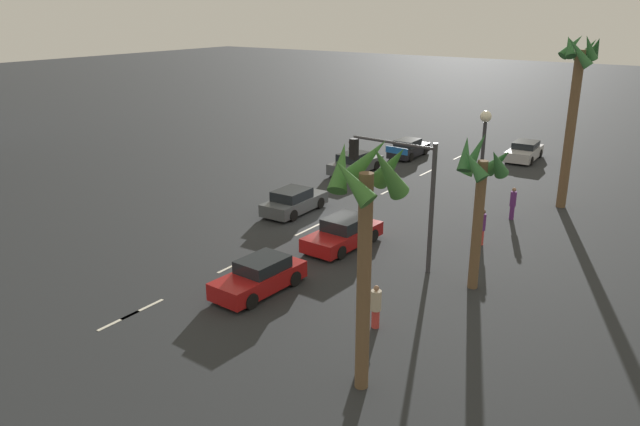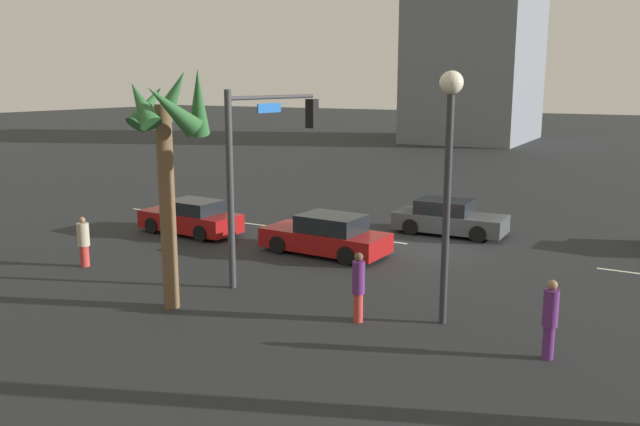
# 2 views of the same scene
# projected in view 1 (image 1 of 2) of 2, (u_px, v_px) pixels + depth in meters

# --- Properties ---
(ground_plane) EXTENTS (220.00, 220.00, 0.00)m
(ground_plane) POSITION_uv_depth(u_px,v_px,m) (328.00, 220.00, 33.54)
(ground_plane) COLOR #232628
(lane_stripe_0) EXTENTS (2.16, 0.14, 0.01)m
(lane_stripe_0) POSITION_uv_depth(u_px,v_px,m) (459.00, 157.00, 47.53)
(lane_stripe_0) COLOR silver
(lane_stripe_0) RESTS_ON ground_plane
(lane_stripe_1) EXTENTS (2.26, 0.14, 0.01)m
(lane_stripe_1) POSITION_uv_depth(u_px,v_px,m) (427.00, 172.00, 43.12)
(lane_stripe_1) COLOR silver
(lane_stripe_1) RESTS_ON ground_plane
(lane_stripe_2) EXTENTS (2.29, 0.14, 0.01)m
(lane_stripe_2) POSITION_uv_depth(u_px,v_px,m) (390.00, 190.00, 38.93)
(lane_stripe_2) COLOR silver
(lane_stripe_2) RESTS_ON ground_plane
(lane_stripe_3) EXTENTS (2.19, 0.14, 0.01)m
(lane_stripe_3) POSITION_uv_depth(u_px,v_px,m) (308.00, 230.00, 32.06)
(lane_stripe_3) COLOR silver
(lane_stripe_3) RESTS_ON ground_plane
(lane_stripe_4) EXTENTS (2.34, 0.14, 0.01)m
(lane_stripe_4) POSITION_uv_depth(u_px,v_px,m) (236.00, 264.00, 27.76)
(lane_stripe_4) COLOR silver
(lane_stripe_4) RESTS_ON ground_plane
(lane_stripe_5) EXTENTS (2.02, 0.14, 0.01)m
(lane_stripe_5) POSITION_uv_depth(u_px,v_px,m) (142.00, 309.00, 23.64)
(lane_stripe_5) COLOR silver
(lane_stripe_5) RESTS_ON ground_plane
(lane_stripe_6) EXTENTS (1.85, 0.14, 0.01)m
(lane_stripe_6) POSITION_uv_depth(u_px,v_px,m) (119.00, 321.00, 22.78)
(lane_stripe_6) COLOR silver
(lane_stripe_6) RESTS_ON ground_plane
(car_0) EXTENTS (4.53, 2.10, 1.41)m
(car_0) POSITION_uv_depth(u_px,v_px,m) (344.00, 233.00, 29.74)
(car_0) COLOR maroon
(car_0) RESTS_ON ground_plane
(car_1) EXTENTS (4.25, 1.96, 1.37)m
(car_1) POSITION_uv_depth(u_px,v_px,m) (260.00, 277.00, 24.98)
(car_1) COLOR maroon
(car_1) RESTS_ON ground_plane
(car_2) EXTENTS (4.69, 1.97, 1.43)m
(car_2) POSITION_uv_depth(u_px,v_px,m) (355.00, 163.00, 42.89)
(car_2) COLOR #474C51
(car_2) RESTS_ON ground_plane
(car_3) EXTENTS (4.52, 2.14, 1.36)m
(car_3) POSITION_uv_depth(u_px,v_px,m) (524.00, 151.00, 46.48)
(car_3) COLOR #B7B7BC
(car_3) RESTS_ON ground_plane
(car_4) EXTENTS (4.24, 1.87, 1.39)m
(car_4) POSITION_uv_depth(u_px,v_px,m) (408.00, 149.00, 47.38)
(car_4) COLOR black
(car_4) RESTS_ON ground_plane
(car_5) EXTENTS (4.34, 1.97, 1.36)m
(car_5) POSITION_uv_depth(u_px,v_px,m) (294.00, 201.00, 34.60)
(car_5) COLOR #474C51
(car_5) RESTS_ON ground_plane
(traffic_signal) EXTENTS (0.58, 4.48, 5.73)m
(traffic_signal) POSITION_uv_depth(u_px,v_px,m) (402.00, 180.00, 26.66)
(traffic_signal) COLOR #38383D
(traffic_signal) RESTS_ON ground_plane
(streetlamp) EXTENTS (0.56, 0.56, 6.19)m
(streetlamp) POSITION_uv_depth(u_px,v_px,m) (483.00, 148.00, 30.66)
(streetlamp) COLOR #2D2D33
(streetlamp) RESTS_ON ground_plane
(pedestrian_0) EXTENTS (0.46, 0.46, 1.79)m
(pedestrian_0) POSITION_uv_depth(u_px,v_px,m) (513.00, 203.00, 33.34)
(pedestrian_0) COLOR #59266B
(pedestrian_0) RESTS_ON ground_plane
(pedestrian_1) EXTENTS (0.44, 0.44, 1.80)m
(pedestrian_1) POSITION_uv_depth(u_px,v_px,m) (482.00, 226.00, 29.75)
(pedestrian_1) COLOR #BF3833
(pedestrian_1) RESTS_ON ground_plane
(pedestrian_2) EXTENTS (0.49, 0.49, 1.66)m
(pedestrian_2) POSITION_uv_depth(u_px,v_px,m) (376.00, 306.00, 22.06)
(pedestrian_2) COLOR #BF3833
(pedestrian_2) RESTS_ON ground_plane
(palm_tree_0) EXTENTS (2.54, 2.52, 9.73)m
(palm_tree_0) POSITION_uv_depth(u_px,v_px,m) (576.00, 88.00, 33.53)
(palm_tree_0) COLOR brown
(palm_tree_0) RESTS_ON ground_plane
(palm_tree_1) EXTENTS (2.32, 2.44, 7.80)m
(palm_tree_1) POSITION_uv_depth(u_px,v_px,m) (367.00, 209.00, 17.06)
(palm_tree_1) COLOR brown
(palm_tree_1) RESTS_ON ground_plane
(palm_tree_2) EXTENTS (2.29, 2.40, 6.36)m
(palm_tree_2) POSITION_uv_depth(u_px,v_px,m) (481.00, 179.00, 24.14)
(palm_tree_2) COLOR brown
(palm_tree_2) RESTS_ON ground_plane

